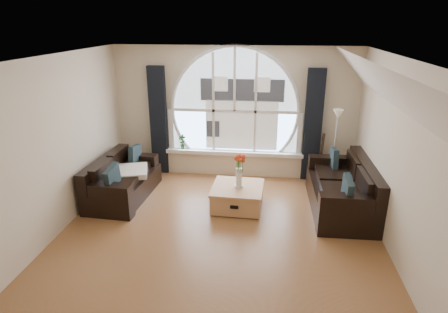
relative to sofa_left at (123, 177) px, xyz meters
The scene contains 21 objects.
ground 2.38m from the sofa_left, 34.00° to the right, with size 5.00×5.50×0.01m, color brown.
ceiling 3.29m from the sofa_left, 34.00° to the right, with size 5.00×5.50×0.01m, color silver.
wall_back 2.60m from the sofa_left, 36.42° to the left, with size 5.00×0.01×2.70m, color beige.
wall_front 4.60m from the sofa_left, 64.40° to the right, with size 5.00×0.01×2.70m, color beige.
wall_left 1.71m from the sofa_left, 112.83° to the right, with size 0.01×5.50×2.70m, color beige.
wall_right 4.73m from the sofa_left, 16.45° to the right, with size 0.01×5.50×2.70m, color beige.
attic_slope 4.77m from the sofa_left, 17.57° to the right, with size 0.92×5.50×0.72m, color silver.
arched_window 2.70m from the sofa_left, 35.85° to the left, with size 2.60×0.06×2.15m, color silver.
window_sill 2.36m from the sofa_left, 34.47° to the left, with size 2.90×0.22×0.08m, color white.
window_frame 2.68m from the sofa_left, 35.26° to the left, with size 2.76×0.08×2.15m, color white.
neighbor_house 2.75m from the sofa_left, 33.57° to the left, with size 1.70×0.02×1.50m, color silver.
curtain_left 1.55m from the sofa_left, 75.23° to the left, with size 0.35×0.12×2.30m, color black.
curtain_right 3.86m from the sofa_left, 20.36° to the left, with size 0.35×0.12×2.30m, color black.
sofa_left is the anchor object (origin of this frame).
sofa_right 3.96m from the sofa_left, ahead, with size 0.99×1.98×0.88m, color black.
coffee_chest 2.17m from the sofa_left, ahead, with size 0.89×0.89×0.44m, color tan.
throw_blanket 0.20m from the sofa_left, 24.82° to the left, with size 0.55×0.55×0.10m, color silver.
vase_flowers 2.22m from the sofa_left, ahead, with size 0.24×0.24×0.70m, color white.
floor_lamp 4.05m from the sofa_left, 12.46° to the left, with size 0.24×0.24×1.60m, color #B2B2B2.
guitar 3.94m from the sofa_left, 17.98° to the left, with size 0.36×0.24×1.06m, color brown.
potted_plant 1.60m from the sofa_left, 58.13° to the left, with size 0.17×0.11×0.31m, color #1E6023.
Camera 1 is at (0.70, -4.91, 3.18)m, focal length 30.34 mm.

